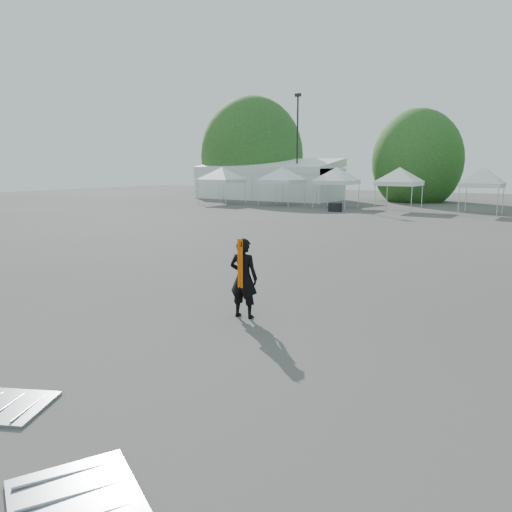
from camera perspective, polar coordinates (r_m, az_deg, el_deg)
The scene contains 12 objects.
ground at distance 11.99m, azimuth 1.89°, elevation -6.10°, with size 120.00×120.00×0.00m, color #474442.
marquee at distance 52.87m, azimuth 1.36°, elevation 8.65°, with size 15.00×6.25×4.23m.
light_pole_west at distance 50.03m, azimuth 4.75°, elevation 12.89°, with size 0.60×0.25×10.30m.
tree_far_w at distance 57.56m, azimuth -0.46°, elevation 11.33°, with size 4.80×4.80×7.30m.
tree_mid_w at distance 51.76m, azimuth 17.94°, elevation 10.31°, with size 4.16×4.16×6.33m.
tent_a at distance 46.24m, azimuth -3.92°, elevation 9.77°, with size 4.62×4.62×3.88m.
tent_b at distance 44.43m, azimuth 3.00°, elevation 9.76°, with size 4.54×4.54×3.88m.
tent_c at distance 42.42m, azimuth 9.22°, elevation 9.63°, with size 4.31×4.31×3.88m.
tent_d at distance 40.37m, azimuth 16.13°, elevation 9.34°, with size 4.25×4.25×3.88m.
tent_e at distance 38.77m, azimuth 24.55°, elevation 8.81°, with size 3.80×3.80×3.88m.
man at distance 11.16m, azimuth -1.43°, elevation -2.52°, with size 0.72×0.53×1.81m.
crate_west at distance 38.50m, azimuth 9.03°, elevation 5.52°, with size 0.84×0.65×0.65m, color black.
Camera 1 is at (5.99, -9.83, 3.36)m, focal length 35.00 mm.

